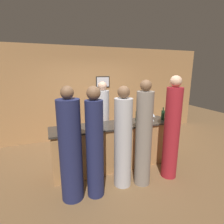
% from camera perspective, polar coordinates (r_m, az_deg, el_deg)
% --- Properties ---
extents(ground_plane, '(14.00, 14.00, 0.00)m').
position_cam_1_polar(ground_plane, '(4.14, 0.53, -17.19)').
color(ground_plane, brown).
extents(back_wall, '(8.00, 0.08, 2.80)m').
position_cam_1_polar(back_wall, '(5.54, -7.11, 6.06)').
color(back_wall, '#A37547').
rests_on(back_wall, ground_plane).
extents(bar_counter, '(2.65, 0.63, 0.98)m').
position_cam_1_polar(bar_counter, '(3.91, 0.54, -10.94)').
color(bar_counter, '#B27F4C').
rests_on(bar_counter, ground_plane).
extents(bartender, '(0.32, 0.32, 1.85)m').
position_cam_1_polar(bartender, '(4.45, -3.04, -2.74)').
color(bartender, '#B2B2B7').
rests_on(bartender, ground_plane).
extents(guest_0, '(0.30, 0.30, 2.02)m').
position_cam_1_polar(guest_0, '(3.58, 18.91, -5.97)').
color(guest_0, maroon).
rests_on(guest_0, ground_plane).
extents(guest_1, '(0.29, 0.29, 1.88)m').
position_cam_1_polar(guest_1, '(2.92, -5.64, -11.13)').
color(guest_1, '#1E234C').
rests_on(guest_1, ground_plane).
extents(guest_2, '(0.30, 0.30, 1.96)m').
position_cam_1_polar(guest_2, '(3.25, 10.27, -8.16)').
color(guest_2, gray).
rests_on(guest_2, ground_plane).
extents(guest_3, '(0.32, 0.32, 1.86)m').
position_cam_1_polar(guest_3, '(3.18, 3.60, -9.43)').
color(guest_3, '#B2B2B7').
rests_on(guest_3, ground_plane).
extents(guest_4, '(0.36, 0.36, 1.89)m').
position_cam_1_polar(guest_4, '(2.92, -13.40, -11.88)').
color(guest_4, '#1E234C').
rests_on(guest_4, ground_plane).
extents(wine_bottle_0, '(0.08, 0.08, 0.26)m').
position_cam_1_polar(wine_bottle_0, '(3.99, 4.58, -1.40)').
color(wine_bottle_0, '#19381E').
rests_on(wine_bottle_0, bar_counter).
extents(wine_bottle_1, '(0.07, 0.07, 0.31)m').
position_cam_1_polar(wine_bottle_1, '(4.01, 8.21, -1.18)').
color(wine_bottle_1, '#19381E').
rests_on(wine_bottle_1, bar_counter).
extents(wine_bottle_2, '(0.08, 0.08, 0.30)m').
position_cam_1_polar(wine_bottle_2, '(4.20, 16.28, -0.95)').
color(wine_bottle_2, black).
rests_on(wine_bottle_2, bar_counter).
extents(ice_bucket, '(0.20, 0.20, 0.17)m').
position_cam_1_polar(ice_bucket, '(3.83, 3.31, -2.26)').
color(ice_bucket, '#9E9993').
rests_on(ice_bucket, bar_counter).
extents(wine_glass_0, '(0.07, 0.07, 0.17)m').
position_cam_1_polar(wine_glass_0, '(4.05, 13.40, -1.07)').
color(wine_glass_0, silver).
rests_on(wine_glass_0, bar_counter).
extents(wine_glass_1, '(0.08, 0.08, 0.17)m').
position_cam_1_polar(wine_glass_1, '(3.86, 11.76, -1.83)').
color(wine_glass_1, silver).
rests_on(wine_glass_1, bar_counter).
extents(wine_glass_2, '(0.08, 0.08, 0.18)m').
position_cam_1_polar(wine_glass_2, '(3.33, -11.79, -4.07)').
color(wine_glass_2, silver).
rests_on(wine_glass_2, bar_counter).
extents(wine_glass_3, '(0.08, 0.08, 0.16)m').
position_cam_1_polar(wine_glass_3, '(4.01, 11.53, -1.27)').
color(wine_glass_3, silver).
rests_on(wine_glass_3, bar_counter).
extents(wine_glass_4, '(0.08, 0.08, 0.16)m').
position_cam_1_polar(wine_glass_4, '(3.48, 1.86, -3.25)').
color(wine_glass_4, silver).
rests_on(wine_glass_4, bar_counter).
extents(wine_glass_5, '(0.08, 0.08, 0.17)m').
position_cam_1_polar(wine_glass_5, '(4.09, 11.98, -0.98)').
color(wine_glass_5, silver).
rests_on(wine_glass_5, bar_counter).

